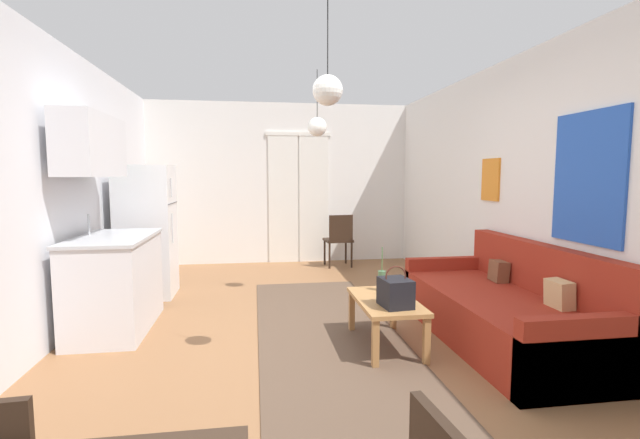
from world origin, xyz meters
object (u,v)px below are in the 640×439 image
bamboo_vase (382,280)px  accent_chair (339,238)px  coffee_table (386,306)px  pendant_lamp_near (328,90)px  handbag (395,292)px  refrigerator (147,231)px  pendant_lamp_far (317,127)px  couch (508,312)px

bamboo_vase → accent_chair: bearing=86.5°
coffee_table → accent_chair: 3.31m
accent_chair → pendant_lamp_near: bearing=73.9°
coffee_table → handbag: (0.01, -0.21, 0.17)m
coffee_table → bamboo_vase: 0.32m
handbag → refrigerator: 3.25m
refrigerator → handbag: bearing=-42.4°
handbag → pendant_lamp_near: pendant_lamp_near is taller
pendant_lamp_near → pendant_lamp_far: size_ratio=0.95×
handbag → pendant_lamp_far: pendant_lamp_far is taller
handbag → pendant_lamp_near: size_ratio=0.47×
bamboo_vase → handbag: bamboo_vase is taller
bamboo_vase → handbag: bearing=-93.9°
accent_chair → pendant_lamp_far: 2.43m
couch → bamboo_vase: (-1.04, 0.34, 0.23)m
coffee_table → refrigerator: size_ratio=0.57×
coffee_table → handbag: size_ratio=2.72×
bamboo_vase → accent_chair: 3.02m
bamboo_vase → coffee_table: bearing=-99.4°
handbag → couch: bearing=8.2°
pendant_lamp_far → accent_chair: bearing=71.2°
coffee_table → pendant_lamp_far: pendant_lamp_far is taller
handbag → accent_chair: (0.22, 3.51, -0.05)m
couch → refrigerator: refrigerator is taller
couch → coffee_table: (-1.09, 0.06, 0.08)m
couch → bamboo_vase: 1.12m
bamboo_vase → handbag: (-0.03, -0.50, 0.02)m
pendant_lamp_near → couch: bearing=14.3°
couch → bamboo_vase: bearing=161.8°
couch → pendant_lamp_near: pendant_lamp_near is taller
accent_chair → pendant_lamp_near: pendant_lamp_near is taller
coffee_table → accent_chair: size_ratio=1.07×
bamboo_vase → refrigerator: (-2.42, 1.68, 0.28)m
bamboo_vase → pendant_lamp_near: (-0.63, -0.77, 1.53)m
pendant_lamp_near → refrigerator: bearing=126.1°
accent_chair → pendant_lamp_near: 4.17m
couch → pendant_lamp_far: (-1.46, 1.58, 1.74)m
accent_chair → coffee_table: bearing=82.0°
handbag → pendant_lamp_near: 1.65m
refrigerator → accent_chair: 2.95m
couch → handbag: size_ratio=6.49×
bamboo_vase → pendant_lamp_near: size_ratio=0.57×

